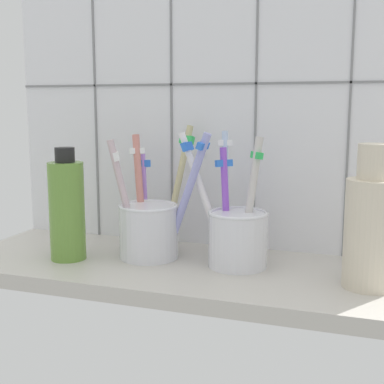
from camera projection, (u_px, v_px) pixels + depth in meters
counter_slab at (188, 272)px, 69.64cm from camera, size 64.00×22.00×2.00cm
tile_wall_back at (215, 108)px, 77.31cm from camera, size 64.00×2.20×45.00cm
toothbrush_cup_left at (150, 224)px, 72.54cm from camera, size 13.99×11.94×18.11cm
toothbrush_cup_right at (236, 233)px, 68.58cm from camera, size 12.83×9.25×17.52cm
ceramic_vase at (371, 226)px, 59.99cm from camera, size 5.98×5.98×16.70cm
soap_bottle at (67, 209)px, 71.23cm from camera, size 4.81×4.81×15.37cm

